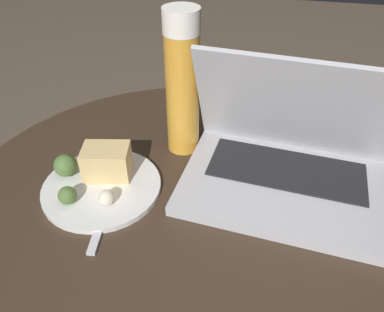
% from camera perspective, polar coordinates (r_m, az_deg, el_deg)
% --- Properties ---
extents(table, '(0.75, 0.75, 0.50)m').
position_cam_1_polar(table, '(0.67, -0.91, -13.95)').
color(table, '#9E9EA3').
rests_on(table, ground_plane).
extents(napkin, '(0.17, 0.14, 0.00)m').
position_cam_1_polar(napkin, '(0.63, -13.76, -4.11)').
color(napkin, silver).
rests_on(napkin, table).
extents(laptop, '(0.34, 0.24, 0.21)m').
position_cam_1_polar(laptop, '(0.61, 14.46, -0.71)').
color(laptop, '#B2B2B7').
rests_on(laptop, table).
extents(beer_glass, '(0.06, 0.06, 0.25)m').
position_cam_1_polar(beer_glass, '(0.63, -1.47, 10.77)').
color(beer_glass, gold).
rests_on(beer_glass, table).
extents(snack_plate, '(0.19, 0.19, 0.06)m').
position_cam_1_polar(snack_plate, '(0.61, -13.96, -3.22)').
color(snack_plate, silver).
rests_on(snack_plate, table).
extents(fork, '(0.05, 0.19, 0.00)m').
position_cam_1_polar(fork, '(0.60, -12.36, -6.03)').
color(fork, silver).
rests_on(fork, table).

